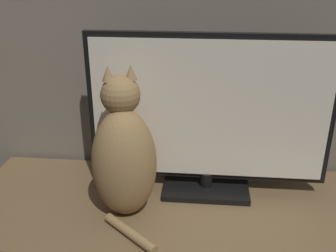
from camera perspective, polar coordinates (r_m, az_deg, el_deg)
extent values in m
cube|color=black|center=(1.41, 5.50, -8.84)|extent=(0.30, 0.18, 0.02)
cylinder|color=black|center=(1.39, 5.56, -7.63)|extent=(0.04, 0.04, 0.05)
cube|color=black|center=(1.29, 6.00, 2.37)|extent=(0.80, 0.02, 0.50)
cube|color=silver|center=(1.28, 6.00, 2.14)|extent=(0.76, 0.01, 0.46)
ellipsoid|color=#997547|center=(1.22, -6.34, -5.42)|extent=(0.24, 0.23, 0.35)
ellipsoid|color=black|center=(1.28, -6.51, -4.73)|extent=(0.12, 0.09, 0.19)
sphere|color=#997547|center=(1.16, -6.92, 4.49)|extent=(0.15, 0.15, 0.12)
cone|color=#997547|center=(1.14, -8.73, 7.56)|extent=(0.04, 0.04, 0.04)
cone|color=#997547|center=(1.15, -5.44, 7.77)|extent=(0.04, 0.04, 0.04)
cylinder|color=#997547|center=(1.20, -5.52, -15.20)|extent=(0.18, 0.16, 0.03)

